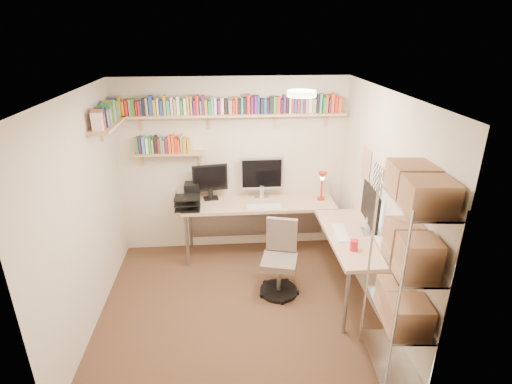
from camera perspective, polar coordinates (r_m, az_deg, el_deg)
ground at (r=4.96m, az=-2.59°, el=-15.97°), size 3.20×3.20×0.00m
room_shell at (r=4.19m, az=-2.90°, el=0.92°), size 3.24×3.04×2.52m
wall_shelves at (r=5.31m, az=-8.05°, el=10.70°), size 3.12×1.09×0.80m
corner_desk at (r=5.37m, az=2.26°, el=-2.59°), size 2.53×2.14×1.43m
office_chair at (r=5.00m, az=3.43°, el=-10.10°), size 0.51×0.52×0.94m
wire_rack at (r=3.60m, az=21.16°, el=-7.70°), size 0.48×0.86×2.06m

